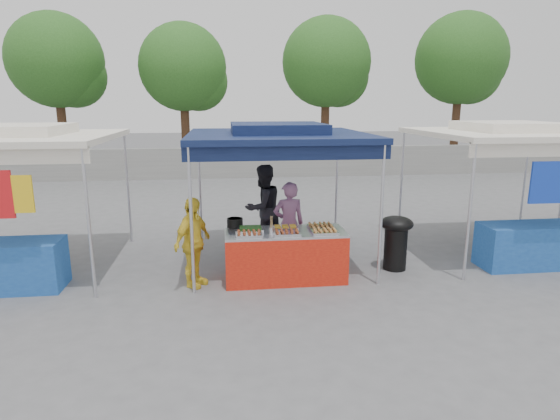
{
  "coord_description": "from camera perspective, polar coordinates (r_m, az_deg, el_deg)",
  "views": [
    {
      "loc": [
        -1.0,
        -7.52,
        2.94
      ],
      "look_at": [
        0.0,
        0.6,
        1.05
      ],
      "focal_mm": 30.0,
      "sensor_mm": 36.0,
      "label": 1
    }
  ],
  "objects": [
    {
      "name": "vendor_table",
      "position": [
        7.9,
        0.62,
        -5.56
      ],
      "size": [
        2.0,
        0.8,
        0.85
      ],
      "color": "red",
      "rests_on": "ground_plane"
    },
    {
      "name": "tree_2",
      "position": [
        21.03,
        6.03,
        17.02
      ],
      "size": [
        3.78,
        3.77,
        6.49
      ],
      "color": "#452B1A",
      "rests_on": "ground_plane"
    },
    {
      "name": "cooking_pot",
      "position": [
        8.03,
        -5.52,
        -1.56
      ],
      "size": [
        0.27,
        0.27,
        0.16
      ],
      "primitive_type": "cylinder",
      "color": "black",
      "rests_on": "vendor_table"
    },
    {
      "name": "food_tray_bl",
      "position": [
        7.77,
        -3.63,
        -2.35
      ],
      "size": [
        0.42,
        0.3,
        0.07
      ],
      "color": "silver",
      "rests_on": "vendor_table"
    },
    {
      "name": "vendor_woman",
      "position": [
        8.48,
        1.08,
        -1.74
      ],
      "size": [
        0.6,
        0.42,
        1.56
      ],
      "primitive_type": "imported",
      "rotation": [
        0.0,
        0.0,
        3.22
      ],
      "color": "#925D86",
      "rests_on": "ground_plane"
    },
    {
      "name": "food_tray_br",
      "position": [
        7.96,
        4.96,
        -2.0
      ],
      "size": [
        0.42,
        0.3,
        0.07
      ],
      "color": "silver",
      "rests_on": "vendor_table"
    },
    {
      "name": "tree_3",
      "position": [
        23.06,
        21.42,
        16.38
      ],
      "size": [
        3.94,
        3.94,
        6.78
      ],
      "color": "#452B1A",
      "rests_on": "ground_plane"
    },
    {
      "name": "helper_man",
      "position": [
        9.4,
        -2.06,
        0.28
      ],
      "size": [
        1.07,
        1.02,
        1.74
      ],
      "primitive_type": "imported",
      "rotation": [
        0.0,
        0.0,
        3.74
      ],
      "color": "black",
      "rests_on": "ground_plane"
    },
    {
      "name": "crate_stacked",
      "position": [
        8.39,
        1.31,
        -4.07
      ],
      "size": [
        0.51,
        0.36,
        0.31
      ],
      "primitive_type": "cube",
      "color": "#1538AD",
      "rests_on": "crate_right"
    },
    {
      "name": "skewer_cup",
      "position": [
        7.6,
        -1.03,
        -2.52
      ],
      "size": [
        0.09,
        0.09,
        0.11
      ],
      "primitive_type": "cylinder",
      "color": "silver",
      "rests_on": "vendor_table"
    },
    {
      "name": "tree_1",
      "position": [
        20.51,
        -11.32,
        16.27
      ],
      "size": [
        3.61,
        3.57,
        6.13
      ],
      "color": "#452B1A",
      "rests_on": "ground_plane"
    },
    {
      "name": "food_tray_fr",
      "position": [
        7.64,
        5.45,
        -2.66
      ],
      "size": [
        0.42,
        0.3,
        0.07
      ],
      "color": "silver",
      "rests_on": "vendor_table"
    },
    {
      "name": "neighbor_stall_left",
      "position": [
        8.92,
        -30.05,
        2.61
      ],
      "size": [
        3.2,
        3.2,
        2.57
      ],
      "color": "silver",
      "rests_on": "ground_plane"
    },
    {
      "name": "tree_0",
      "position": [
        21.66,
        -25.21,
        15.74
      ],
      "size": [
        3.77,
        3.76,
        6.46
      ],
      "color": "#452B1A",
      "rests_on": "ground_plane"
    },
    {
      "name": "back_wall",
      "position": [
        18.69,
        -3.91,
        5.79
      ],
      "size": [
        40.0,
        0.25,
        1.2
      ],
      "primitive_type": "cube",
      "color": "gray",
      "rests_on": "ground_plane"
    },
    {
      "name": "food_tray_fm",
      "position": [
        7.53,
        0.84,
        -2.83
      ],
      "size": [
        0.42,
        0.3,
        0.07
      ],
      "color": "silver",
      "rests_on": "vendor_table"
    },
    {
      "name": "crate_right",
      "position": [
        8.48,
        1.29,
        -6.11
      ],
      "size": [
        0.54,
        0.38,
        0.32
      ],
      "primitive_type": "cube",
      "color": "#1538AD",
      "rests_on": "ground_plane"
    },
    {
      "name": "wok_burner",
      "position": [
        8.59,
        13.95,
        -3.31
      ],
      "size": [
        0.58,
        0.58,
        0.98
      ],
      "rotation": [
        0.0,
        0.0,
        -0.11
      ],
      "color": "black",
      "rests_on": "ground_plane"
    },
    {
      "name": "food_tray_fl",
      "position": [
        7.48,
        -3.81,
        -2.98
      ],
      "size": [
        0.42,
        0.3,
        0.07
      ],
      "color": "silver",
      "rests_on": "vendor_table"
    },
    {
      "name": "ground_plane",
      "position": [
        8.13,
        0.52,
        -8.18
      ],
      "size": [
        80.0,
        80.0,
        0.0
      ],
      "primitive_type": "plane",
      "color": "#5F6062"
    },
    {
      "name": "customer_person",
      "position": [
        7.66,
        -10.58,
        -3.92
      ],
      "size": [
        0.78,
        0.92,
        1.48
      ],
      "primitive_type": "imported",
      "rotation": [
        0.0,
        0.0,
        0.99
      ],
      "color": "yellow",
      "rests_on": "ground_plane"
    },
    {
      "name": "crate_left",
      "position": [
        8.51,
        -2.43,
        -6.09
      ],
      "size": [
        0.52,
        0.37,
        0.31
      ],
      "primitive_type": "cube",
      "color": "#1538AD",
      "rests_on": "ground_plane"
    },
    {
      "name": "main_canopy",
      "position": [
        8.57,
        -0.31,
        9.19
      ],
      "size": [
        3.2,
        3.2,
        2.57
      ],
      "color": "silver",
      "rests_on": "ground_plane"
    },
    {
      "name": "food_tray_bm",
      "position": [
        7.87,
        0.64,
        -2.14
      ],
      "size": [
        0.42,
        0.3,
        0.07
      ],
      "color": "silver",
      "rests_on": "vendor_table"
    },
    {
      "name": "neighbor_stall_right",
      "position": [
        9.88,
        26.98,
        3.8
      ],
      "size": [
        3.2,
        3.2,
        2.57
      ],
      "color": "silver",
      "rests_on": "ground_plane"
    }
  ]
}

